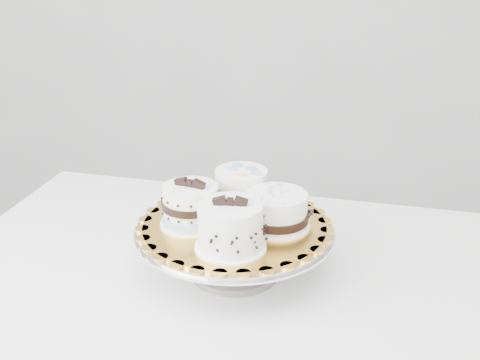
# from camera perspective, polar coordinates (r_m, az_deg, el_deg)

# --- Properties ---
(table) EXTENTS (1.20, 0.87, 0.75)m
(table) POSITION_cam_1_polar(r_m,az_deg,el_deg) (1.06, 1.50, -14.00)
(table) COLOR white
(table) RESTS_ON floor
(cake_stand) EXTENTS (0.33, 0.33, 0.09)m
(cake_stand) POSITION_cam_1_polar(r_m,az_deg,el_deg) (1.01, -0.52, -5.83)
(cake_stand) COLOR gray
(cake_stand) RESTS_ON table
(cake_board) EXTENTS (0.35, 0.35, 0.00)m
(cake_board) POSITION_cam_1_polar(r_m,az_deg,el_deg) (0.99, -0.52, -4.29)
(cake_board) COLOR gold
(cake_board) RESTS_ON cake_stand
(cake_swirl) EXTENTS (0.11, 0.11, 0.09)m
(cake_swirl) POSITION_cam_1_polar(r_m,az_deg,el_deg) (0.91, -0.92, -4.52)
(cake_swirl) COLOR white
(cake_swirl) RESTS_ON cake_board
(cake_banded) EXTENTS (0.11, 0.11, 0.08)m
(cake_banded) POSITION_cam_1_polar(r_m,az_deg,el_deg) (0.98, -4.68, -2.52)
(cake_banded) COLOR white
(cake_banded) RESTS_ON cake_board
(cake_dots) EXTENTS (0.12, 0.12, 0.07)m
(cake_dots) POSITION_cam_1_polar(r_m,az_deg,el_deg) (1.04, 0.12, -0.75)
(cake_dots) COLOR white
(cake_dots) RESTS_ON cake_board
(cake_ribbon) EXTENTS (0.12, 0.12, 0.06)m
(cake_ribbon) POSITION_cam_1_polar(r_m,az_deg,el_deg) (0.98, 3.56, -2.94)
(cake_ribbon) COLOR white
(cake_ribbon) RESTS_ON cake_board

